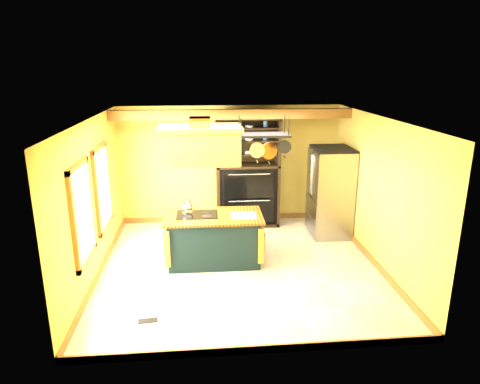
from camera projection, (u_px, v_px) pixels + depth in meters
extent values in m
plane|color=beige|center=(240.00, 266.00, 7.86)|extent=(5.00, 5.00, 0.00)
plane|color=white|center=(240.00, 119.00, 7.09)|extent=(5.00, 5.00, 0.00)
cube|color=gold|center=(230.00, 165.00, 9.86)|extent=(5.00, 0.02, 2.70)
cube|color=gold|center=(258.00, 258.00, 5.09)|extent=(5.00, 0.02, 2.70)
cube|color=gold|center=(93.00, 200.00, 7.26)|extent=(0.02, 5.00, 2.70)
cube|color=gold|center=(378.00, 193.00, 7.69)|extent=(0.02, 5.00, 2.70)
cube|color=olive|center=(232.00, 114.00, 8.74)|extent=(5.00, 0.15, 0.20)
cube|color=olive|center=(82.00, 213.00, 6.48)|extent=(0.06, 1.06, 1.56)
cube|color=white|center=(84.00, 213.00, 6.48)|extent=(0.02, 0.85, 1.34)
cube|color=olive|center=(102.00, 188.00, 7.82)|extent=(0.06, 1.06, 1.56)
cube|color=white|center=(104.00, 188.00, 7.82)|extent=(0.02, 0.85, 1.34)
cube|color=black|center=(214.00, 240.00, 7.95)|extent=(1.66, 0.91, 0.88)
cube|color=brown|center=(213.00, 216.00, 7.82)|extent=(1.80, 1.01, 0.04)
cube|color=black|center=(197.00, 215.00, 7.83)|extent=(0.75, 0.52, 0.01)
ellipsoid|color=silver|center=(187.00, 207.00, 7.90)|extent=(0.20, 0.20, 0.16)
cube|color=white|center=(244.00, 215.00, 7.77)|extent=(0.45, 0.35, 0.02)
cube|color=gold|center=(201.00, 147.00, 7.43)|extent=(1.35, 0.73, 0.57)
cube|color=olive|center=(200.00, 128.00, 7.34)|extent=(1.44, 0.81, 0.08)
cube|color=gold|center=(200.00, 124.00, 7.32)|extent=(0.35, 0.35, 0.23)
cube|color=black|center=(263.00, 135.00, 7.47)|extent=(0.91, 0.45, 0.04)
cylinder|color=black|center=(241.00, 128.00, 7.22)|extent=(0.02, 0.02, 0.32)
cylinder|color=black|center=(285.00, 124.00, 7.64)|extent=(0.02, 0.02, 0.32)
cylinder|color=black|center=(242.00, 146.00, 7.58)|extent=(0.24, 0.04, 0.24)
cylinder|color=silver|center=(257.00, 150.00, 7.45)|extent=(0.27, 0.04, 0.27)
cylinder|color=#A56129|center=(269.00, 151.00, 7.65)|extent=(0.31, 0.04, 0.31)
cylinder|color=black|center=(284.00, 147.00, 7.47)|extent=(0.24, 0.04, 0.24)
cube|color=gray|center=(331.00, 193.00, 9.16)|extent=(0.78, 0.95, 1.87)
cube|color=gray|center=(316.00, 177.00, 8.78)|extent=(0.03, 0.46, 1.01)
cube|color=gray|center=(310.00, 172.00, 9.23)|extent=(0.03, 0.46, 1.01)
cube|color=gray|center=(311.00, 215.00, 9.26)|extent=(0.03, 0.92, 0.78)
cube|color=black|center=(328.00, 232.00, 9.41)|extent=(0.74, 0.91, 0.06)
cube|color=black|center=(246.00, 169.00, 9.88)|extent=(1.41, 0.06, 2.49)
cube|color=black|center=(218.00, 173.00, 9.56)|extent=(0.06, 0.59, 2.49)
cube|color=black|center=(277.00, 171.00, 9.68)|extent=(0.06, 0.59, 2.49)
cube|color=black|center=(248.00, 165.00, 9.58)|extent=(1.41, 0.59, 0.05)
cube|color=black|center=(247.00, 193.00, 9.80)|extent=(1.29, 0.49, 1.35)
cube|color=black|center=(249.00, 185.00, 9.38)|extent=(1.10, 0.04, 0.59)
cube|color=black|center=(249.00, 211.00, 9.55)|extent=(1.10, 0.04, 0.54)
cube|color=black|center=(248.00, 153.00, 9.50)|extent=(1.29, 0.53, 0.02)
cube|color=black|center=(248.00, 140.00, 9.42)|extent=(1.29, 0.53, 0.02)
cube|color=black|center=(248.00, 127.00, 9.34)|extent=(1.29, 0.53, 0.03)
cylinder|color=white|center=(232.00, 152.00, 9.41)|extent=(0.22, 0.22, 0.07)
cylinder|color=#4474BF|center=(265.00, 136.00, 9.37)|extent=(0.10, 0.10, 0.17)
cube|color=black|center=(148.00, 321.00, 6.19)|extent=(0.29, 0.15, 0.01)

